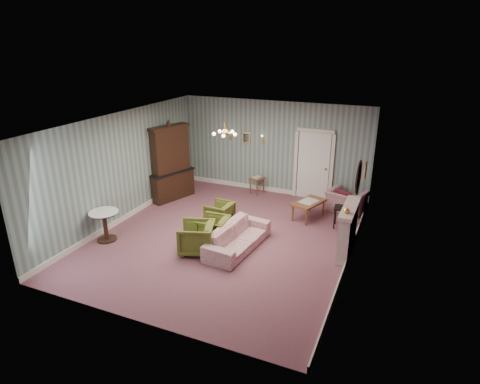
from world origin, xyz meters
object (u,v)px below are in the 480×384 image
at_px(dresser, 170,161).
at_px(side_table_black, 341,217).
at_px(coffee_table, 308,210).
at_px(fireplace, 348,230).
at_px(olive_chair_a, 196,236).
at_px(sofa_chintz, 238,233).
at_px(olive_chair_b, 213,228).
at_px(pedestal_table, 105,226).
at_px(olive_chair_c, 220,212).
at_px(wingback_chair, 347,198).

distance_m(dresser, side_table_black, 5.23).
bearing_deg(coffee_table, fireplace, -49.87).
distance_m(olive_chair_a, dresser, 3.63).
bearing_deg(sofa_chintz, coffee_table, -19.55).
height_order(olive_chair_b, fireplace, fireplace).
bearing_deg(olive_chair_b, olive_chair_a, -14.81).
bearing_deg(side_table_black, sofa_chintz, -133.73).
bearing_deg(pedestal_table, sofa_chintz, 15.91).
bearing_deg(dresser, olive_chair_a, -29.13).
bearing_deg(olive_chair_c, fireplace, 89.12).
height_order(dresser, side_table_black, dresser).
bearing_deg(coffee_table, olive_chair_c, -148.85).
relative_size(coffee_table, side_table_black, 1.73).
bearing_deg(dresser, sofa_chintz, -14.60).
height_order(olive_chair_a, dresser, dresser).
bearing_deg(wingback_chair, pedestal_table, 55.98).
bearing_deg(olive_chair_b, olive_chair_c, -167.17).
bearing_deg(pedestal_table, fireplace, 17.08).
xyz_separation_m(wingback_chair, pedestal_table, (-5.08, -4.08, -0.04)).
xyz_separation_m(wingback_chair, fireplace, (0.41, -2.39, 0.15)).
distance_m(olive_chair_a, wingback_chair, 4.63).
bearing_deg(olive_chair_a, dresser, -157.85).
xyz_separation_m(coffee_table, pedestal_table, (-4.21, -3.21, 0.13)).
height_order(olive_chair_b, wingback_chair, wingback_chair).
bearing_deg(fireplace, olive_chair_c, 175.57).
distance_m(olive_chair_b, wingback_chair, 4.08).
bearing_deg(side_table_black, wingback_chair, 92.72).
relative_size(wingback_chair, dresser, 0.41).
bearing_deg(olive_chair_a, fireplace, 93.54).
distance_m(dresser, pedestal_table, 3.14).
height_order(olive_chair_b, side_table_black, olive_chair_b).
bearing_deg(olive_chair_c, wingback_chair, 129.34).
bearing_deg(side_table_black, coffee_table, 166.99).
bearing_deg(wingback_chair, coffee_table, 62.20).
bearing_deg(dresser, side_table_black, 19.30).
relative_size(olive_chair_c, sofa_chintz, 0.33).
bearing_deg(dresser, olive_chair_c, -7.06).
distance_m(side_table_black, pedestal_table, 5.95).
relative_size(olive_chair_a, sofa_chintz, 0.40).
relative_size(dresser, side_table_black, 4.21).
xyz_separation_m(fireplace, side_table_black, (-0.36, 1.31, -0.29)).
relative_size(fireplace, coffee_table, 1.41).
height_order(sofa_chintz, coffee_table, sofa_chintz).
relative_size(olive_chair_c, coffee_table, 0.67).
bearing_deg(dresser, olive_chair_b, -20.24).
bearing_deg(olive_chair_a, sofa_chintz, 103.87).
distance_m(olive_chair_c, sofa_chintz, 1.45).
xyz_separation_m(olive_chair_a, side_table_black, (2.82, 2.63, -0.11)).
bearing_deg(fireplace, coffee_table, 130.13).
bearing_deg(sofa_chintz, olive_chair_c, 48.79).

